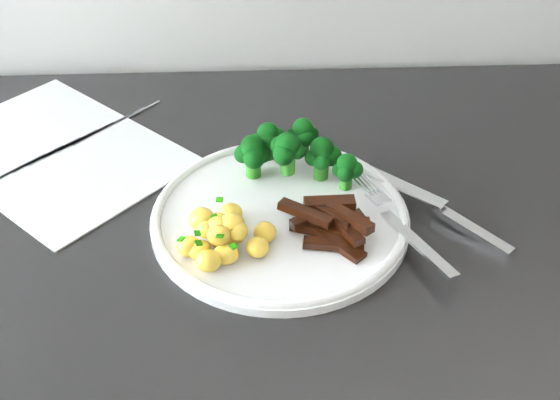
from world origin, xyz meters
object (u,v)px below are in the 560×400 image
plate (280,216)px  beef_strips (332,223)px  recipe_paper (56,152)px  fork (404,227)px  potatoes (223,234)px  broccoli (292,150)px  knife (452,218)px

plate → beef_strips: bearing=-28.1°
recipe_paper → fork: size_ratio=2.11×
recipe_paper → potatoes: potatoes is taller
plate → fork: 0.13m
plate → beef_strips: (0.05, -0.03, 0.01)m
recipe_paper → broccoli: bearing=-14.0°
knife → fork: bearing=-157.4°
recipe_paper → knife: bearing=-18.8°
fork → knife: 0.06m
recipe_paper → potatoes: 0.29m
potatoes → fork: bearing=4.3°
potatoes → beef_strips: 0.11m
broccoli → plate: bearing=-103.4°
beef_strips → knife: size_ratio=0.63×
beef_strips → knife: bearing=7.2°
knife → potatoes: bearing=-171.1°
broccoli → fork: broccoli is taller
broccoli → potatoes: (-0.08, -0.12, -0.02)m
potatoes → fork: 0.19m
recipe_paper → knife: (0.45, -0.15, 0.01)m
plate → broccoli: broccoli is taller
fork → beef_strips: bearing=174.2°
plate → fork: (0.13, -0.04, 0.01)m
recipe_paper → beef_strips: beef_strips is taller
broccoli → knife: size_ratio=0.92×
plate → knife: 0.18m
plate → beef_strips: 0.06m
potatoes → knife: (0.24, 0.04, -0.02)m
knife → plate: bearing=176.4°
beef_strips → potatoes: bearing=-169.2°
broccoli → potatoes: broccoli is taller
plate → beef_strips: beef_strips is taller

